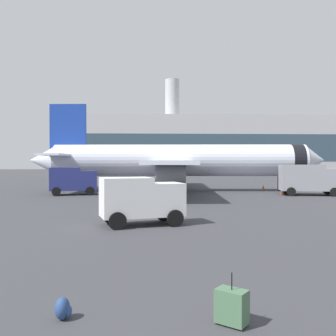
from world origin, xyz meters
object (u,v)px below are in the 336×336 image
object	(u,v)px
safety_cone_mid	(263,187)
traveller_backpack	(63,309)
service_truck	(72,180)
rolling_suitcase	(232,306)
airplane_at_gate	(177,161)
fuel_truck	(309,178)
cargo_van	(141,199)
safety_cone_near	(283,191)

from	to	relation	value
safety_cone_mid	traveller_backpack	world-z (taller)	safety_cone_mid
service_truck	rolling_suitcase	size ratio (longest dim) A/B	4.69
airplane_at_gate	rolling_suitcase	distance (m)	37.92
fuel_truck	rolling_suitcase	world-z (taller)	fuel_truck
cargo_van	safety_cone_mid	size ratio (longest dim) A/B	7.44
safety_cone_mid	cargo_van	bearing A→B (deg)	-119.42
service_truck	safety_cone_near	xyz separation A→B (m)	(22.58, -0.13, -1.31)
service_truck	safety_cone_mid	xyz separation A→B (m)	(22.35, 6.22, -1.29)
rolling_suitcase	airplane_at_gate	bearing A→B (deg)	87.52
airplane_at_gate	rolling_suitcase	size ratio (longest dim) A/B	32.50
fuel_truck	cargo_van	distance (m)	24.87
airplane_at_gate	service_truck	size ratio (longest dim) A/B	6.94
fuel_truck	safety_cone_near	size ratio (longest dim) A/B	10.39
safety_cone_near	traveller_backpack	size ratio (longest dim) A/B	1.27
fuel_truck	rolling_suitcase	size ratio (longest dim) A/B	5.76
cargo_van	safety_cone_mid	xyz separation A→B (m)	(14.67, 26.01, -1.13)
fuel_truck	safety_cone_mid	distance (m)	8.43
service_truck	safety_cone_near	size ratio (longest dim) A/B	8.46
service_truck	fuel_truck	distance (m)	24.82
rolling_suitcase	safety_cone_near	bearing A→B (deg)	68.60
service_truck	fuel_truck	size ratio (longest dim) A/B	0.81
safety_cone_mid	traveller_backpack	xyz separation A→B (m)	(-16.06, -38.32, -0.08)
fuel_truck	rolling_suitcase	xyz separation A→B (m)	(-14.89, -30.83, -1.38)
airplane_at_gate	fuel_truck	xyz separation A→B (m)	(13.25, -6.91, -1.88)
airplane_at_gate	rolling_suitcase	bearing A→B (deg)	-92.48
safety_cone_near	rolling_suitcase	distance (m)	34.83
safety_cone_mid	service_truck	bearing A→B (deg)	-164.45
airplane_at_gate	safety_cone_mid	size ratio (longest dim) A/B	55.75
airplane_at_gate	safety_cone_mid	distance (m)	11.39
airplane_at_gate	safety_cone_near	bearing A→B (deg)	-25.64
service_truck	airplane_at_gate	bearing A→B (deg)	24.26
fuel_truck	cargo_van	size ratio (longest dim) A/B	1.33
service_truck	fuel_truck	world-z (taller)	fuel_truck
safety_cone_mid	fuel_truck	bearing A→B (deg)	-73.10
fuel_truck	traveller_backpack	size ratio (longest dim) A/B	13.19
fuel_truck	airplane_at_gate	bearing A→B (deg)	152.46
service_truck	traveller_backpack	xyz separation A→B (m)	(6.29, -32.11, -1.37)
fuel_truck	safety_cone_mid	xyz separation A→B (m)	(-2.41, 7.94, -1.46)
fuel_truck	rolling_suitcase	distance (m)	34.26
safety_cone_near	traveller_backpack	world-z (taller)	safety_cone_near
cargo_van	traveller_backpack	distance (m)	12.45
safety_cone_mid	traveller_backpack	distance (m)	41.55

